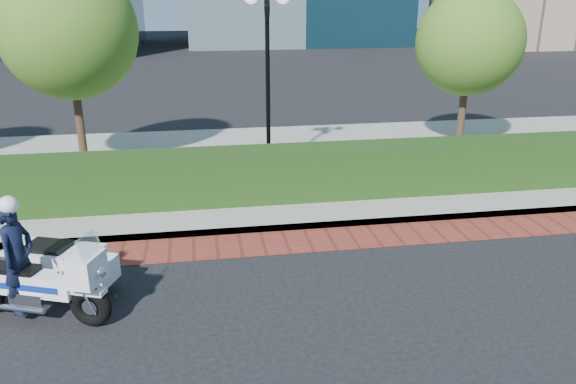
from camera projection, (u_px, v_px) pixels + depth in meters
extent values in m
plane|color=black|center=(249.00, 286.00, 8.69)|extent=(120.00, 120.00, 0.00)
cube|color=maroon|center=(241.00, 245.00, 10.08)|extent=(60.00, 1.00, 0.01)
cube|color=gray|center=(226.00, 168.00, 14.24)|extent=(60.00, 8.00, 0.15)
cube|color=black|center=(231.00, 175.00, 11.81)|extent=(18.00, 1.20, 1.00)
cylinder|color=black|center=(269.00, 167.00, 13.57)|extent=(0.30, 0.30, 0.30)
cylinder|color=black|center=(268.00, 90.00, 12.94)|extent=(0.10, 0.10, 3.70)
cylinder|color=black|center=(267.00, 6.00, 12.32)|extent=(0.04, 0.70, 0.70)
cylinder|color=#332319|center=(80.00, 124.00, 13.78)|extent=(0.20, 0.20, 2.17)
sphere|color=#346118|center=(68.00, 31.00, 13.03)|extent=(3.20, 3.20, 3.20)
cylinder|color=#332319|center=(462.00, 115.00, 15.34)|extent=(0.20, 0.20, 1.92)
sphere|color=#346118|center=(469.00, 42.00, 14.68)|extent=(2.80, 2.80, 2.80)
torus|color=black|center=(91.00, 306.00, 7.58)|extent=(0.63, 0.38, 0.60)
cube|color=white|center=(34.00, 283.00, 7.65)|extent=(1.21, 0.69, 0.31)
cube|color=silver|center=(33.00, 297.00, 7.73)|extent=(0.60, 0.52, 0.25)
cube|color=white|center=(86.00, 269.00, 7.39)|extent=(0.52, 0.60, 0.41)
cube|color=silver|center=(89.00, 248.00, 7.27)|extent=(0.27, 0.46, 0.36)
cube|color=black|center=(14.00, 269.00, 7.64)|extent=(0.74, 0.50, 0.09)
cube|color=white|center=(56.00, 263.00, 8.43)|extent=(1.54, 1.10, 0.50)
cube|color=black|center=(48.00, 246.00, 8.36)|extent=(0.76, 0.65, 0.07)
torus|color=black|center=(69.00, 263.00, 8.93)|extent=(0.48, 0.30, 0.46)
imported|color=black|center=(18.00, 258.00, 7.56)|extent=(0.55, 0.67, 1.57)
sphere|color=white|center=(8.00, 205.00, 7.30)|extent=(0.25, 0.25, 0.25)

